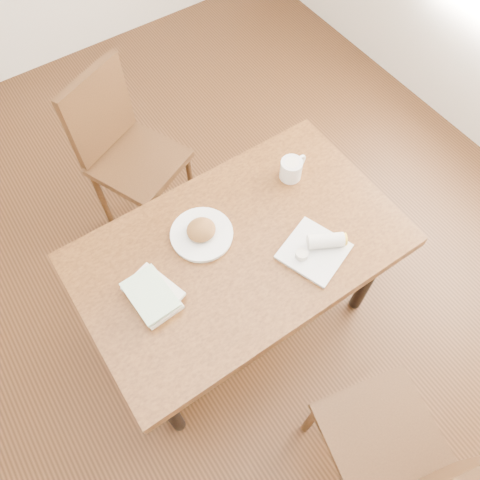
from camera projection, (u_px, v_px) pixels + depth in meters
ground at (240, 315)px, 2.53m from camera, size 4.00×5.00×0.01m
room_walls at (240, 65)px, 1.12m from camera, size 4.02×5.02×2.80m
table at (240, 256)px, 1.95m from camera, size 1.31×0.80×0.75m
chair_near at (400, 457)px, 1.67m from camera, size 0.50×0.50×0.95m
chair_far at (124, 146)px, 2.41m from camera, size 0.55×0.55×0.95m
plate_scone at (202, 233)px, 1.88m from camera, size 0.26×0.26×0.08m
coffee_mug at (292, 168)px, 2.02m from camera, size 0.14×0.10×0.10m
plate_burrito at (318, 248)px, 1.85m from camera, size 0.30×0.30×0.08m
book_stack at (152, 295)px, 1.74m from camera, size 0.19×0.24×0.06m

